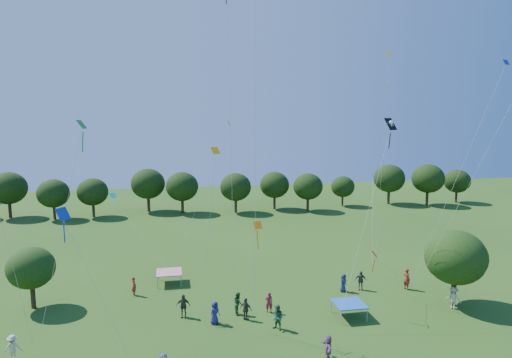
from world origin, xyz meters
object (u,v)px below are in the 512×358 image
(near_tree_north, at_px, (31,268))
(tent_red_stripe, at_px, (169,272))
(pirate_kite, at_px, (389,129))
(near_tree_east, at_px, (456,257))
(tent_blue, at_px, (349,304))
(red_high_kite, at_px, (228,23))

(near_tree_north, height_order, tent_red_stripe, near_tree_north)
(tent_red_stripe, height_order, pirate_kite, pirate_kite)
(near_tree_east, bearing_deg, near_tree_north, 170.39)
(tent_blue, xyz_separation_m, pirate_kite, (3.24, 1.20, 12.81))
(pirate_kite, bearing_deg, tent_red_stripe, 153.71)
(near_tree_east, xyz_separation_m, tent_blue, (-8.87, -0.49, -2.89))
(near_tree_east, relative_size, tent_blue, 2.75)
(near_tree_north, bearing_deg, tent_red_stripe, 17.73)
(tent_blue, bearing_deg, near_tree_east, 3.16)
(near_tree_east, distance_m, tent_red_stripe, 23.90)
(red_high_kite, bearing_deg, near_tree_east, 5.81)
(near_tree_east, relative_size, red_high_kite, 0.25)
(tent_blue, distance_m, pirate_kite, 13.27)
(near_tree_east, xyz_separation_m, tent_red_stripe, (-22.03, 8.80, -2.89))
(tent_red_stripe, bearing_deg, red_high_kite, -68.63)
(pirate_kite, bearing_deg, tent_blue, -159.76)
(tent_red_stripe, bearing_deg, pirate_kite, -26.29)
(near_tree_north, xyz_separation_m, near_tree_east, (32.40, -5.48, 0.69))
(near_tree_north, height_order, red_high_kite, red_high_kite)
(tent_blue, relative_size, pirate_kite, 0.16)
(near_tree_north, relative_size, tent_blue, 2.21)
(red_high_kite, bearing_deg, tent_red_stripe, 111.37)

